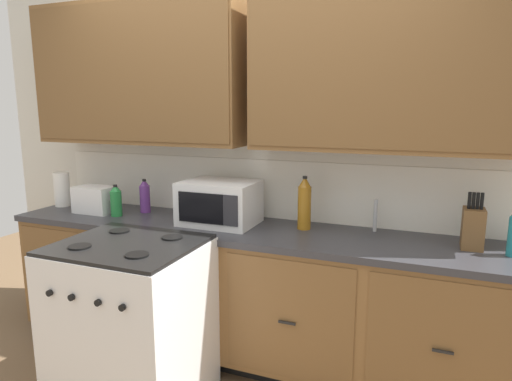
% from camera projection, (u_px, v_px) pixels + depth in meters
% --- Properties ---
extents(wall_unit, '(4.42, 0.40, 2.51)m').
position_uv_depth(wall_unit, '(255.00, 107.00, 2.87)').
color(wall_unit, silver).
rests_on(wall_unit, ground_plane).
extents(counter_run, '(3.25, 0.64, 0.91)m').
position_uv_depth(counter_run, '(243.00, 292.00, 2.92)').
color(counter_run, black).
rests_on(counter_run, ground_plane).
extents(stove_range, '(0.76, 0.68, 0.95)m').
position_uv_depth(stove_range, '(132.00, 323.00, 2.49)').
color(stove_range, white).
rests_on(stove_range, ground_plane).
extents(microwave, '(0.48, 0.37, 0.28)m').
position_uv_depth(microwave, '(219.00, 203.00, 2.90)').
color(microwave, white).
rests_on(microwave, counter_run).
extents(toaster, '(0.28, 0.18, 0.19)m').
position_uv_depth(toaster, '(95.00, 199.00, 3.21)').
color(toaster, white).
rests_on(toaster, counter_run).
extents(knife_block, '(0.11, 0.14, 0.31)m').
position_uv_depth(knife_block, '(473.00, 228.00, 2.39)').
color(knife_block, brown).
rests_on(knife_block, counter_run).
extents(sink_faucet, '(0.02, 0.02, 0.20)m').
position_uv_depth(sink_faucet, '(375.00, 216.00, 2.72)').
color(sink_faucet, '#B2B5BA').
rests_on(sink_faucet, counter_run).
extents(paper_towel_roll, '(0.12, 0.12, 0.26)m').
position_uv_depth(paper_towel_roll, '(62.00, 189.00, 3.42)').
color(paper_towel_roll, white).
rests_on(paper_towel_roll, counter_run).
extents(bottle_green, '(0.08, 0.08, 0.22)m').
position_uv_depth(bottle_green, '(116.00, 201.00, 3.11)').
color(bottle_green, '#237A38').
rests_on(bottle_green, counter_run).
extents(bottle_violet, '(0.07, 0.07, 0.24)m').
position_uv_depth(bottle_violet, '(145.00, 196.00, 3.21)').
color(bottle_violet, '#663384').
rests_on(bottle_violet, counter_run).
extents(bottle_amber, '(0.08, 0.08, 0.34)m').
position_uv_depth(bottle_amber, '(304.00, 203.00, 2.76)').
color(bottle_amber, '#9E6619').
rests_on(bottle_amber, counter_run).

